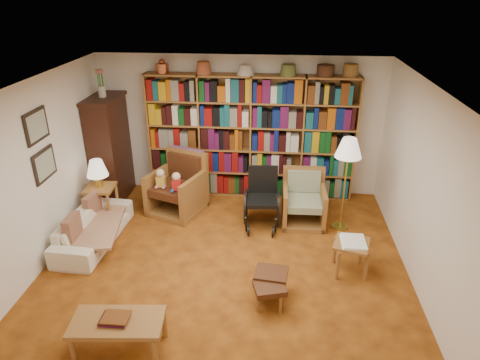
# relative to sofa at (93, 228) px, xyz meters

# --- Properties ---
(floor) EXTENTS (5.00, 5.00, 0.00)m
(floor) POSITION_rel_sofa_xyz_m (2.05, -0.51, -0.23)
(floor) COLOR #AA5D1A
(floor) RESTS_ON ground
(ceiling) EXTENTS (5.00, 5.00, 0.00)m
(ceiling) POSITION_rel_sofa_xyz_m (2.05, -0.51, 2.27)
(ceiling) COLOR silver
(ceiling) RESTS_ON wall_back
(wall_back) EXTENTS (5.00, 0.00, 5.00)m
(wall_back) POSITION_rel_sofa_xyz_m (2.05, 1.99, 1.02)
(wall_back) COLOR white
(wall_back) RESTS_ON floor
(wall_front) EXTENTS (5.00, 0.00, 5.00)m
(wall_front) POSITION_rel_sofa_xyz_m (2.05, -3.01, 1.02)
(wall_front) COLOR white
(wall_front) RESTS_ON floor
(wall_left) EXTENTS (0.00, 5.00, 5.00)m
(wall_left) POSITION_rel_sofa_xyz_m (-0.45, -0.51, 1.02)
(wall_left) COLOR white
(wall_left) RESTS_ON floor
(wall_right) EXTENTS (0.00, 5.00, 5.00)m
(wall_right) POSITION_rel_sofa_xyz_m (4.55, -0.51, 1.02)
(wall_right) COLOR white
(wall_right) RESTS_ON floor
(bookshelf) EXTENTS (3.60, 0.30, 2.42)m
(bookshelf) POSITION_rel_sofa_xyz_m (2.25, 1.82, 0.94)
(bookshelf) COLOR #A17032
(bookshelf) RESTS_ON floor
(curio_cabinet) EXTENTS (0.50, 0.95, 2.40)m
(curio_cabinet) POSITION_rel_sofa_xyz_m (-0.20, 1.49, 0.72)
(curio_cabinet) COLOR #37190F
(curio_cabinet) RESTS_ON floor
(framed_pictures) EXTENTS (0.03, 0.52, 0.97)m
(framed_pictures) POSITION_rel_sofa_xyz_m (-0.43, -0.21, 1.39)
(framed_pictures) COLOR black
(framed_pictures) RESTS_ON wall_left
(sofa) EXTENTS (1.64, 0.71, 0.47)m
(sofa) POSITION_rel_sofa_xyz_m (0.00, 0.00, 0.00)
(sofa) COLOR #F3E8CE
(sofa) RESTS_ON floor
(sofa_throw) EXTENTS (0.90, 1.39, 0.04)m
(sofa_throw) POSITION_rel_sofa_xyz_m (0.05, 0.00, 0.07)
(sofa_throw) COLOR beige
(sofa_throw) RESTS_ON sofa
(cushion_left) EXTENTS (0.18, 0.37, 0.36)m
(cushion_left) POSITION_rel_sofa_xyz_m (-0.13, 0.35, 0.22)
(cushion_left) COLOR maroon
(cushion_left) RESTS_ON sofa
(cushion_right) EXTENTS (0.12, 0.37, 0.37)m
(cushion_right) POSITION_rel_sofa_xyz_m (-0.13, -0.35, 0.22)
(cushion_right) COLOR maroon
(cushion_right) RESTS_ON sofa
(side_table_lamp) EXTENTS (0.47, 0.47, 0.61)m
(side_table_lamp) POSITION_rel_sofa_xyz_m (-0.10, 0.64, 0.23)
(side_table_lamp) COLOR #A17032
(side_table_lamp) RESTS_ON floor
(table_lamp) EXTENTS (0.34, 0.34, 0.46)m
(table_lamp) POSITION_rel_sofa_xyz_m (-0.10, 0.64, 0.69)
(table_lamp) COLOR gold
(table_lamp) RESTS_ON side_table_lamp
(armchair_leather) EXTENTS (1.09, 1.09, 1.02)m
(armchair_leather) POSITION_rel_sofa_xyz_m (1.05, 1.15, 0.18)
(armchair_leather) COLOR #A17032
(armchair_leather) RESTS_ON floor
(armchair_sage) EXTENTS (0.70, 0.72, 0.86)m
(armchair_sage) POSITION_rel_sofa_xyz_m (3.18, 0.95, 0.09)
(armchair_sage) COLOR #A17032
(armchair_sage) RESTS_ON floor
(wheelchair) EXTENTS (0.55, 0.77, 0.96)m
(wheelchair) POSITION_rel_sofa_xyz_m (2.51, 0.76, 0.20)
(wheelchair) COLOR black
(wheelchair) RESTS_ON floor
(floor_lamp) EXTENTS (0.40, 0.40, 1.52)m
(floor_lamp) POSITION_rel_sofa_xyz_m (3.77, 0.75, 1.08)
(floor_lamp) COLOR gold
(floor_lamp) RESTS_ON floor
(side_table_papers) EXTENTS (0.55, 0.55, 0.50)m
(side_table_papers) POSITION_rel_sofa_xyz_m (3.75, -0.41, 0.16)
(side_table_papers) COLOR #A17032
(side_table_papers) RESTS_ON floor
(footstool_a) EXTENTS (0.44, 0.38, 0.34)m
(footstool_a) POSITION_rel_sofa_xyz_m (2.70, -0.96, 0.04)
(footstool_a) COLOR #4F2715
(footstool_a) RESTS_ON floor
(footstool_b) EXTENTS (0.44, 0.40, 0.31)m
(footstool_b) POSITION_rel_sofa_xyz_m (2.68, -1.19, 0.02)
(footstool_b) COLOR #4F2715
(footstool_b) RESTS_ON floor
(coffee_table) EXTENTS (1.01, 0.57, 0.43)m
(coffee_table) POSITION_rel_sofa_xyz_m (1.10, -1.98, 0.10)
(coffee_table) COLOR #A17032
(coffee_table) RESTS_ON floor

